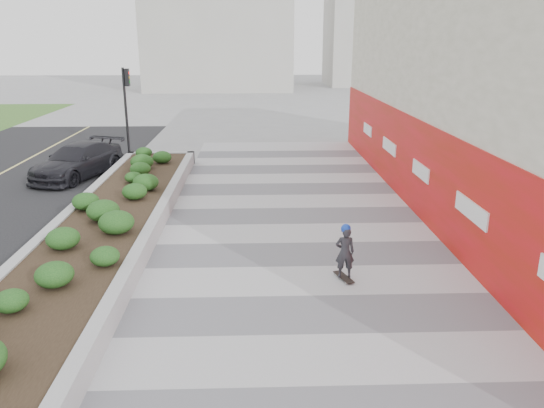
{
  "coord_description": "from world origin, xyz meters",
  "views": [
    {
      "loc": [
        -1.28,
        -7.95,
        5.42
      ],
      "look_at": [
        -0.79,
        5.96,
        1.1
      ],
      "focal_mm": 35.0,
      "sensor_mm": 36.0,
      "label": 1
    }
  ],
  "objects_px": {
    "car_dark": "(77,161)",
    "planter": "(111,217)",
    "traffic_signal_near": "(127,99)",
    "skateboarder": "(345,252)"
  },
  "relations": [
    {
      "from": "car_dark",
      "to": "planter",
      "type": "bearing_deg",
      "value": -46.24
    },
    {
      "from": "traffic_signal_near",
      "to": "car_dark",
      "type": "relative_size",
      "value": 0.9
    },
    {
      "from": "traffic_signal_near",
      "to": "skateboarder",
      "type": "distance_m",
      "value": 16.34
    },
    {
      "from": "planter",
      "to": "traffic_signal_near",
      "type": "bearing_deg",
      "value": 99.35
    },
    {
      "from": "skateboarder",
      "to": "planter",
      "type": "bearing_deg",
      "value": 131.5
    },
    {
      "from": "traffic_signal_near",
      "to": "skateboarder",
      "type": "height_order",
      "value": "traffic_signal_near"
    },
    {
      "from": "traffic_signal_near",
      "to": "skateboarder",
      "type": "bearing_deg",
      "value": -60.23
    },
    {
      "from": "planter",
      "to": "skateboarder",
      "type": "height_order",
      "value": "skateboarder"
    },
    {
      "from": "traffic_signal_near",
      "to": "skateboarder",
      "type": "xyz_separation_m",
      "value": [
        8.05,
        -14.08,
        -2.05
      ]
    },
    {
      "from": "traffic_signal_near",
      "to": "car_dark",
      "type": "xyz_separation_m",
      "value": [
        -1.27,
        -3.96,
        -2.08
      ]
    }
  ]
}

